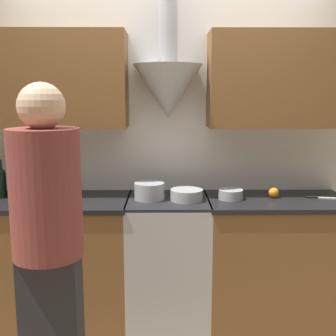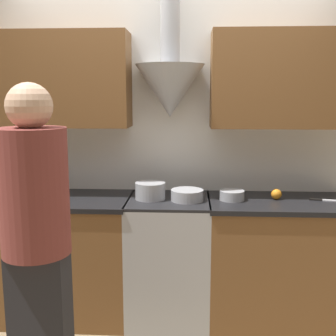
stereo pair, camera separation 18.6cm
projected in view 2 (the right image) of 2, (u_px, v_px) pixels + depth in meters
wall_back at (166, 125)px, 3.29m from camera, size 8.40×0.52×2.60m
counter_left at (50, 256)px, 3.24m from camera, size 1.25×0.62×0.93m
counter_right at (277, 261)px, 3.14m from camera, size 1.05×0.62×0.93m
stove_range at (169, 258)px, 3.19m from camera, size 0.61×0.60×0.93m
wine_bottle_2 at (7, 179)px, 3.21m from camera, size 0.08×0.08×0.31m
wine_bottle_3 at (17, 179)px, 3.19m from camera, size 0.08×0.08×0.34m
wine_bottle_4 at (29, 179)px, 3.19m from camera, size 0.07×0.07×0.32m
stock_pot at (150, 191)px, 3.10m from camera, size 0.22×0.22×0.12m
mixing_bowl at (187, 195)px, 3.06m from camera, size 0.24×0.24×0.08m
orange_fruit at (276, 194)px, 3.10m from camera, size 0.08×0.08×0.08m
saucepan at (232, 195)px, 3.07m from camera, size 0.18×0.18×0.07m
chefs_knife at (327, 200)px, 3.05m from camera, size 0.24×0.07×0.01m
person_foreground_left at (37, 247)px, 2.00m from camera, size 0.32×0.32×1.75m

